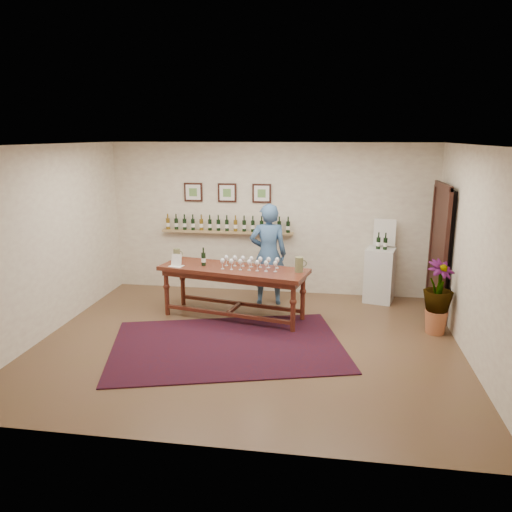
# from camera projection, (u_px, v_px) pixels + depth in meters

# --- Properties ---
(ground) EXTENTS (6.00, 6.00, 0.00)m
(ground) POSITION_uv_depth(u_px,v_px,m) (248.00, 343.00, 7.22)
(ground) COLOR brown
(ground) RESTS_ON ground
(room_shell) EXTENTS (6.00, 6.00, 6.00)m
(room_shell) POSITION_uv_depth(u_px,v_px,m) (389.00, 245.00, 8.42)
(room_shell) COLOR white
(room_shell) RESTS_ON ground
(rug) EXTENTS (3.70, 2.95, 0.02)m
(rug) POSITION_uv_depth(u_px,v_px,m) (228.00, 345.00, 7.10)
(rug) COLOR #4D0D0E
(rug) RESTS_ON ground
(tasting_table) EXTENTS (2.50, 1.24, 0.85)m
(tasting_table) POSITION_uv_depth(u_px,v_px,m) (233.00, 275.00, 8.04)
(tasting_table) COLOR #431710
(tasting_table) RESTS_ON ground
(table_glasses) EXTENTS (1.33, 0.37, 0.18)m
(table_glasses) POSITION_uv_depth(u_px,v_px,m) (250.00, 263.00, 7.94)
(table_glasses) COLOR silver
(table_glasses) RESTS_ON tasting_table
(table_bottles) EXTENTS (0.33, 0.23, 0.33)m
(table_bottles) POSITION_uv_depth(u_px,v_px,m) (205.00, 255.00, 8.15)
(table_bottles) COLOR black
(table_bottles) RESTS_ON tasting_table
(pitcher_left) EXTENTS (0.15, 0.15, 0.21)m
(pitcher_left) POSITION_uv_depth(u_px,v_px,m) (177.00, 255.00, 8.43)
(pitcher_left) COLOR #64663F
(pitcher_left) RESTS_ON tasting_table
(pitcher_right) EXTENTS (0.18, 0.18, 0.24)m
(pitcher_right) POSITION_uv_depth(u_px,v_px,m) (299.00, 265.00, 7.74)
(pitcher_right) COLOR #64663F
(pitcher_right) RESTS_ON tasting_table
(menu_card) EXTENTS (0.25, 0.20, 0.20)m
(menu_card) POSITION_uv_depth(u_px,v_px,m) (176.00, 260.00, 8.10)
(menu_card) COLOR white
(menu_card) RESTS_ON tasting_table
(display_pedestal) EXTENTS (0.59, 0.59, 0.97)m
(display_pedestal) POSITION_uv_depth(u_px,v_px,m) (380.00, 275.00, 8.92)
(display_pedestal) COLOR silver
(display_pedestal) RESTS_ON ground
(pedestal_bottles) EXTENTS (0.30, 0.15, 0.29)m
(pedestal_bottles) POSITION_uv_depth(u_px,v_px,m) (382.00, 241.00, 8.72)
(pedestal_bottles) COLOR black
(pedestal_bottles) RESTS_ON display_pedestal
(info_sign) EXTENTS (0.38, 0.11, 0.53)m
(info_sign) POSITION_uv_depth(u_px,v_px,m) (385.00, 232.00, 8.87)
(info_sign) COLOR white
(info_sign) RESTS_ON display_pedestal
(potted_plant) EXTENTS (0.72, 0.72, 0.98)m
(potted_plant) POSITION_uv_depth(u_px,v_px,m) (438.00, 297.00, 7.43)
(potted_plant) COLOR #A85C38
(potted_plant) RESTS_ON ground
(person) EXTENTS (0.71, 0.53, 1.79)m
(person) POSITION_uv_depth(u_px,v_px,m) (268.00, 254.00, 8.70)
(person) COLOR #375882
(person) RESTS_ON ground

